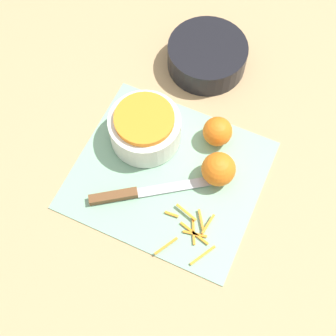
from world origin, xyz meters
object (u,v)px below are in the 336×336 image
Objects in this scene: knife at (128,194)px; bowl_dark at (207,56)px; orange_right at (219,169)px; bowl_speckled at (145,128)px; orange_left at (218,131)px.

bowl_dark is at bearing 52.47° from knife.
bowl_dark is 0.31m from orange_right.
knife is at bearing -142.58° from orange_right.
orange_right reaches higher than bowl_dark.
bowl_dark is 0.40m from knife.
bowl_dark reaches higher than knife.
orange_right is at bearing -7.50° from bowl_speckled.
orange_right is (0.16, 0.12, 0.03)m from knife.
bowl_dark is 0.84× the size of knife.
bowl_dark is (0.05, 0.25, -0.01)m from bowl_speckled.
orange_left reaches higher than bowl_dark.
orange_left reaches higher than knife.
bowl_speckled is 0.69× the size of knife.
bowl_speckled is 2.16× the size of orange_right.
bowl_dark is at bearing 118.54° from orange_left.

